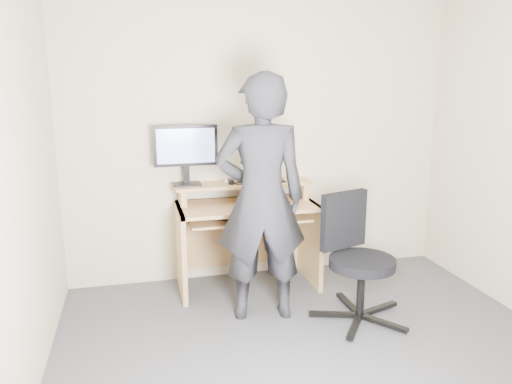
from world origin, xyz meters
name	(u,v)px	position (x,y,z in m)	size (l,w,h in m)	color
ground	(330,374)	(0.00, 0.00, 0.00)	(3.50, 3.50, 0.00)	#515156
back_wall	(261,141)	(0.00, 1.75, 1.25)	(3.50, 0.02, 2.50)	#C3B69B
desk	(245,224)	(-0.20, 1.53, 0.55)	(1.20, 0.60, 0.91)	tan
monitor	(186,150)	(-0.69, 1.62, 1.22)	(0.54, 0.15, 0.51)	black
external_drive	(249,171)	(-0.15, 1.60, 1.01)	(0.07, 0.13, 0.20)	black
travel_mug	(245,173)	(-0.19, 1.59, 1.00)	(0.08, 0.08, 0.17)	silver
smartphone	(281,180)	(0.14, 1.59, 0.92)	(0.07, 0.13, 0.01)	black
charger	(231,183)	(-0.32, 1.54, 0.93)	(0.04, 0.04, 0.04)	black
headphones	(233,181)	(-0.28, 1.67, 0.92)	(0.16, 0.16, 0.02)	silver
keyboard	(246,217)	(-0.23, 1.36, 0.67)	(0.46, 0.18, 0.03)	black
mouse	(285,203)	(0.11, 1.35, 0.77)	(0.10, 0.06, 0.04)	black
office_chair	(355,254)	(0.47, 0.69, 0.51)	(0.75, 0.72, 0.94)	black
person	(261,199)	(-0.22, 0.89, 0.93)	(0.68, 0.45, 1.86)	black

